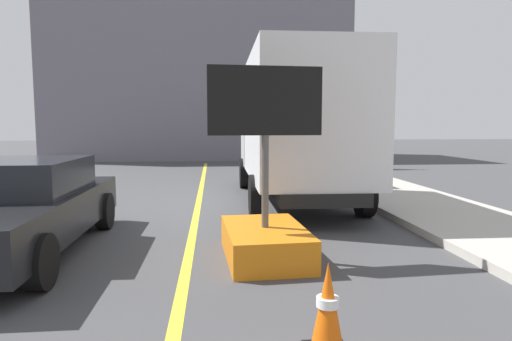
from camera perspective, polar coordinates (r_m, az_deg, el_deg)
The scene contains 7 objects.
lane_center_stripe at distance 4.41m, azimuth -10.48°, elevation -19.47°, with size 0.14×36.00×0.01m, color yellow.
arrow_board_trailer at distance 6.26m, azimuth 1.18°, elevation -7.10°, with size 1.60×1.86×2.70m.
box_truck at distance 10.75m, azimuth 5.26°, elevation 5.71°, with size 2.63×6.99×3.46m.
pickup_car at distance 7.37m, azimuth -29.07°, elevation -4.16°, with size 2.12×4.57×1.38m.
highway_guide_sign at distance 19.95m, azimuth 7.13°, elevation 10.24°, with size 2.79×0.24×5.00m.
far_building_block at distance 26.68m, azimuth -7.25°, elevation 11.38°, with size 16.46×6.68×8.95m, color slate.
traffic_cone_mid_lane at distance 3.83m, azimuth 9.31°, elevation -17.33°, with size 0.36×0.36×0.78m.
Camera 1 is at (0.37, 2.03, 1.88)m, focal length 30.72 mm.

